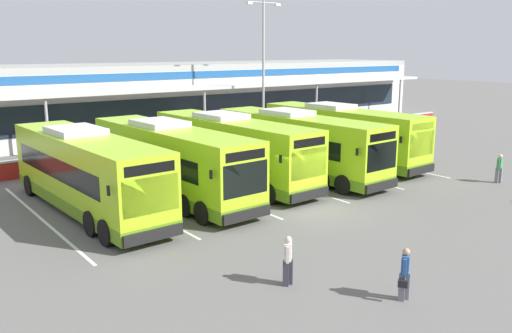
# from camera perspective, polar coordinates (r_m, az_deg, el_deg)

# --- Properties ---
(ground_plane) EXTENTS (200.00, 200.00, 0.00)m
(ground_plane) POSITION_cam_1_polar(r_m,az_deg,el_deg) (25.05, 5.86, -4.48)
(ground_plane) COLOR #605E5B
(terminal_building) EXTENTS (70.00, 13.00, 6.00)m
(terminal_building) POSITION_cam_1_polar(r_m,az_deg,el_deg) (47.50, -16.88, 6.78)
(terminal_building) COLOR silver
(terminal_building) RESTS_ON ground
(red_barrier_wall) EXTENTS (60.00, 0.40, 1.10)m
(red_barrier_wall) POSITION_cam_1_polar(r_m,az_deg,el_deg) (36.55, -9.78, 1.69)
(red_barrier_wall) COLOR maroon
(red_barrier_wall) RESTS_ON ground
(coach_bus_leftmost) EXTENTS (3.27, 12.24, 3.78)m
(coach_bus_leftmost) POSITION_cam_1_polar(r_m,az_deg,el_deg) (25.19, -17.70, -0.72)
(coach_bus_leftmost) COLOR #9ED11E
(coach_bus_leftmost) RESTS_ON ground
(coach_bus_left_centre) EXTENTS (3.27, 12.24, 3.78)m
(coach_bus_left_centre) POSITION_cam_1_polar(r_m,az_deg,el_deg) (26.75, -9.14, 0.47)
(coach_bus_left_centre) COLOR #9ED11E
(coach_bus_left_centre) RESTS_ON ground
(coach_bus_centre) EXTENTS (3.27, 12.24, 3.78)m
(coach_bus_centre) POSITION_cam_1_polar(r_m,az_deg,el_deg) (29.46, -2.61, 1.72)
(coach_bus_centre) COLOR #9ED11E
(coach_bus_centre) RESTS_ON ground
(coach_bus_right_centre) EXTENTS (3.27, 12.24, 3.78)m
(coach_bus_right_centre) POSITION_cam_1_polar(r_m,az_deg,el_deg) (31.19, 4.51, 2.29)
(coach_bus_right_centre) COLOR #9ED11E
(coach_bus_right_centre) RESTS_ON ground
(coach_bus_rightmost) EXTENTS (3.27, 12.24, 3.78)m
(coach_bus_rightmost) POSITION_cam_1_polar(r_m,az_deg,el_deg) (35.07, 9.09, 3.30)
(coach_bus_rightmost) COLOR #9ED11E
(coach_bus_rightmost) RESTS_ON ground
(bay_stripe_far_west) EXTENTS (0.14, 13.00, 0.01)m
(bay_stripe_far_west) POSITION_cam_1_polar(r_m,az_deg,el_deg) (25.26, -22.04, -5.20)
(bay_stripe_far_west) COLOR silver
(bay_stripe_far_west) RESTS_ON ground
(bay_stripe_west) EXTENTS (0.14, 13.00, 0.01)m
(bay_stripe_west) POSITION_cam_1_polar(r_m,az_deg,el_deg) (26.56, -13.29, -3.76)
(bay_stripe_west) COLOR silver
(bay_stripe_west) RESTS_ON ground
(bay_stripe_mid_west) EXTENTS (0.14, 13.00, 0.01)m
(bay_stripe_mid_west) POSITION_cam_1_polar(r_m,az_deg,el_deg) (28.43, -5.55, -2.41)
(bay_stripe_mid_west) COLOR silver
(bay_stripe_mid_west) RESTS_ON ground
(bay_stripe_centre) EXTENTS (0.14, 13.00, 0.01)m
(bay_stripe_centre) POSITION_cam_1_polar(r_m,az_deg,el_deg) (30.76, 1.12, -1.21)
(bay_stripe_centre) COLOR silver
(bay_stripe_centre) RESTS_ON ground
(bay_stripe_mid_east) EXTENTS (0.14, 13.00, 0.01)m
(bay_stripe_mid_east) POSITION_cam_1_polar(r_m,az_deg,el_deg) (33.46, 6.78, -0.17)
(bay_stripe_mid_east) COLOR silver
(bay_stripe_mid_east) RESTS_ON ground
(bay_stripe_east) EXTENTS (0.14, 13.00, 0.01)m
(bay_stripe_east) POSITION_cam_1_polar(r_m,az_deg,el_deg) (36.44, 11.55, 0.70)
(bay_stripe_east) COLOR silver
(bay_stripe_east) RESTS_ON ground
(pedestrian_with_handbag) EXTENTS (0.63, 0.47, 1.62)m
(pedestrian_with_handbag) POSITION_cam_1_polar(r_m,az_deg,el_deg) (16.48, 15.66, -10.92)
(pedestrian_with_handbag) COLOR slate
(pedestrian_with_handbag) RESTS_ON ground
(pedestrian_child) EXTENTS (0.44, 0.45, 1.62)m
(pedestrian_child) POSITION_cam_1_polar(r_m,az_deg,el_deg) (16.86, 3.45, -9.85)
(pedestrian_child) COLOR #33333D
(pedestrian_child) RESTS_ON ground
(pedestrian_near_bin) EXTENTS (0.54, 0.29, 1.62)m
(pedestrian_near_bin) POSITION_cam_1_polar(r_m,az_deg,el_deg) (32.37, 24.63, -0.09)
(pedestrian_near_bin) COLOR slate
(pedestrian_near_bin) RESTS_ON ground
(lamp_post_centre) EXTENTS (3.24, 0.28, 11.00)m
(lamp_post_centre) POSITION_cam_1_polar(r_m,az_deg,el_deg) (43.47, 0.80, 11.16)
(lamp_post_centre) COLOR #9E9EA3
(lamp_post_centre) RESTS_ON ground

